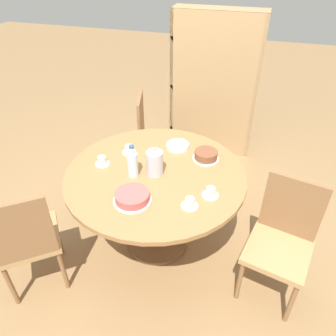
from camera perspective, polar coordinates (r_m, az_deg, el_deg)
ground_plane at (r=2.97m, az=-1.88°, el=-12.55°), size 14.00×14.00×0.00m
dining_table at (r=2.55m, az=-2.15°, el=-3.36°), size 1.36×1.36×0.75m
chair_a at (r=2.52m, az=-23.36°, el=-11.36°), size 0.59×0.59×0.93m
chair_b at (r=2.45m, az=19.18°, el=-11.70°), size 0.51×0.51×0.93m
chair_c at (r=3.42m, az=-2.41°, el=5.48°), size 0.51×0.51×0.93m
bookshelf at (r=3.87m, az=7.90°, el=13.91°), size 0.98×0.28×1.60m
coffee_pot at (r=2.39m, az=-2.36°, el=1.03°), size 0.12×0.12×0.23m
water_bottle at (r=2.39m, az=-6.17°, el=0.75°), size 0.08×0.08×0.26m
cake_main at (r=2.20m, az=-6.25°, el=-5.09°), size 0.26×0.26×0.07m
cake_second at (r=2.60m, az=6.62°, el=2.18°), size 0.21×0.21×0.07m
cup_a at (r=2.16m, az=3.80°, el=-6.13°), size 0.11×0.11×0.07m
cup_b at (r=2.59m, az=-11.40°, el=1.17°), size 0.11×0.11×0.07m
cup_c at (r=2.69m, az=-6.82°, el=3.16°), size 0.11×0.11×0.07m
cup_d at (r=2.25m, az=7.40°, el=-4.27°), size 0.11×0.11×0.07m
plate_stack at (r=2.75m, az=1.71°, el=3.92°), size 0.19×0.19×0.03m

